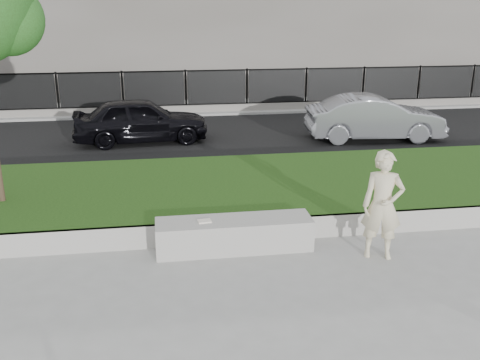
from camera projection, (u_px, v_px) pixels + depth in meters
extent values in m
plane|color=gray|center=(271.00, 270.00, 8.08)|extent=(90.00, 90.00, 0.00)
cube|color=black|center=(241.00, 192.00, 10.83)|extent=(34.00, 4.00, 0.40)
cube|color=#9E9B93|center=(259.00, 230.00, 8.99)|extent=(34.00, 0.08, 0.40)
cube|color=black|center=(213.00, 137.00, 16.05)|extent=(34.00, 7.00, 0.04)
cube|color=gray|center=(201.00, 108.00, 20.26)|extent=(34.00, 3.00, 0.12)
cube|color=slate|center=(203.00, 108.00, 19.26)|extent=(32.00, 0.30, 0.24)
cube|color=black|center=(203.00, 90.00, 19.06)|extent=(32.00, 0.04, 1.50)
cube|color=black|center=(202.00, 71.00, 18.84)|extent=(32.00, 0.05, 0.05)
cube|color=black|center=(203.00, 104.00, 19.22)|extent=(32.00, 0.05, 0.05)
cube|color=#9E9B93|center=(234.00, 234.00, 8.68)|extent=(2.52, 0.63, 0.52)
imported|color=beige|center=(383.00, 205.00, 8.24)|extent=(0.73, 0.58, 1.73)
cube|color=white|center=(204.00, 221.00, 8.51)|extent=(0.22, 0.17, 0.02)
sphere|color=#274F1A|center=(7.00, 19.00, 9.00)|extent=(1.24, 1.24, 1.24)
imported|color=black|center=(141.00, 120.00, 15.16)|extent=(3.87, 1.81, 1.28)
imported|color=gray|center=(374.00, 118.00, 15.43)|extent=(4.01, 1.72, 1.29)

